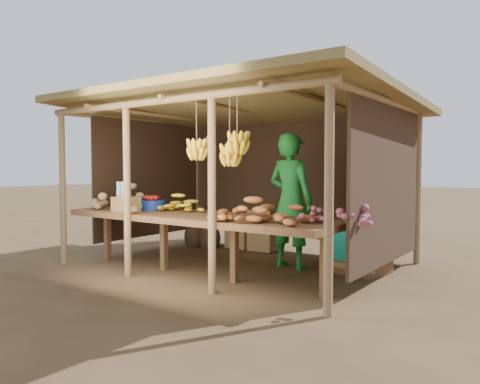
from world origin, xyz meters
The scene contains 13 objects.
ground centered at (0.00, 0.00, 0.00)m, with size 60.00×60.00×0.00m, color brown.
stall_structure centered at (0.04, 0.10, 1.92)m, with size 4.70×3.50×2.43m.
counter centered at (0.00, -0.95, 0.74)m, with size 3.90×1.05×0.80m.
potato_heap centered at (-1.29, -1.09, 0.98)m, with size 1.06×0.63×0.37m, color #A07B52, non-canonical shape.
sweet_potato_heap centered at (1.08, -1.14, 0.98)m, with size 1.03×0.62×0.36m, color #AD622C, non-canonical shape.
onion_heap centered at (1.90, -0.85, 0.98)m, with size 0.85×0.51×0.36m, color #A34F60, non-canonical shape.
banana_pile centered at (-0.46, -0.79, 0.97)m, with size 0.59×0.36×0.35m, color yellow, non-canonical shape.
tomato_basin centered at (-0.98, -0.81, 0.89)m, with size 0.40×0.40×0.21m.
bottle_box centered at (-0.99, -1.27, 0.96)m, with size 0.35×0.29×0.42m.
vendor centered at (0.73, 0.19, 0.94)m, with size 0.69×0.45×1.89m, color #1A792B.
tarp_crate centered at (1.63, 0.48, 0.36)m, with size 0.86×0.79×0.89m.
carton_stack centered at (-0.42, 1.03, 0.30)m, with size 0.92×0.37×0.68m.
burlap_sacks centered at (-1.34, 0.72, 0.22)m, with size 0.72×0.38×0.51m.
Camera 1 is at (3.96, -5.49, 1.40)m, focal length 35.00 mm.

